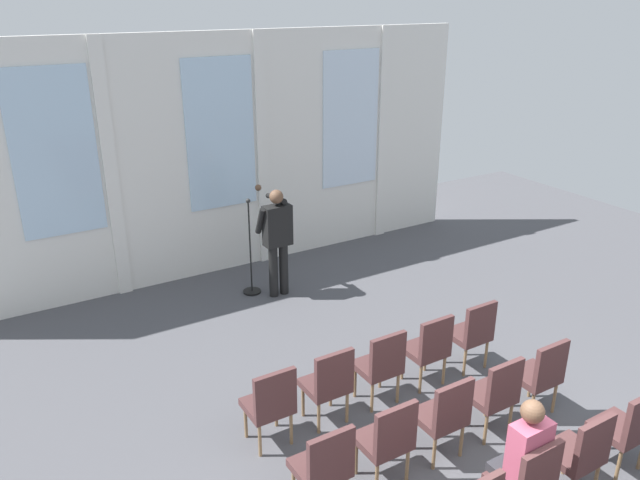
% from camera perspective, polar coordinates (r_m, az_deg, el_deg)
% --- Properties ---
extents(rear_partition, '(9.26, 0.14, 3.89)m').
position_cam_1_polar(rear_partition, '(10.23, -8.95, 7.70)').
color(rear_partition, silver).
rests_on(rear_partition, ground).
extents(speaker, '(0.50, 0.69, 1.71)m').
position_cam_1_polar(speaker, '(9.43, -3.97, 0.47)').
color(speaker, black).
rests_on(speaker, ground).
extents(mic_stand, '(0.28, 0.28, 1.55)m').
position_cam_1_polar(mic_stand, '(9.77, -6.32, -3.02)').
color(mic_stand, black).
rests_on(mic_stand, ground).
extents(chair_r0_c0, '(0.46, 0.44, 0.94)m').
position_cam_1_polar(chair_r0_c0, '(6.55, -4.54, -14.58)').
color(chair_r0_c0, olive).
rests_on(chair_r0_c0, ground).
extents(chair_r0_c1, '(0.46, 0.44, 0.94)m').
position_cam_1_polar(chair_r0_c1, '(6.82, 0.81, -12.84)').
color(chair_r0_c1, olive).
rests_on(chair_r0_c1, ground).
extents(chair_r0_c2, '(0.46, 0.44, 0.94)m').
position_cam_1_polar(chair_r0_c2, '(7.15, 5.64, -11.15)').
color(chair_r0_c2, olive).
rests_on(chair_r0_c2, ground).
extents(chair_r0_c3, '(0.46, 0.44, 0.94)m').
position_cam_1_polar(chair_r0_c3, '(7.53, 9.97, -9.56)').
color(chair_r0_c3, olive).
rests_on(chair_r0_c3, ground).
extents(chair_r0_c4, '(0.46, 0.44, 0.94)m').
position_cam_1_polar(chair_r0_c4, '(7.95, 13.82, -8.08)').
color(chair_r0_c4, olive).
rests_on(chair_r0_c4, ground).
extents(chair_r1_c0, '(0.46, 0.44, 0.94)m').
position_cam_1_polar(chair_r1_c0, '(5.83, 0.41, -19.87)').
color(chair_r1_c0, olive).
rests_on(chair_r1_c0, ground).
extents(chair_r1_c1, '(0.46, 0.44, 0.94)m').
position_cam_1_polar(chair_r1_c1, '(6.13, 6.23, -17.54)').
color(chair_r1_c1, olive).
rests_on(chair_r1_c1, ground).
extents(chair_r1_c2, '(0.46, 0.44, 0.94)m').
position_cam_1_polar(chair_r1_c2, '(6.50, 11.32, -15.31)').
color(chair_r1_c2, olive).
rests_on(chair_r1_c2, ground).
extents(chair_r1_c3, '(0.46, 0.44, 0.94)m').
position_cam_1_polar(chair_r1_c3, '(6.91, 15.75, -13.24)').
color(chair_r1_c3, olive).
rests_on(chair_r1_c3, ground).
extents(chair_r1_c4, '(0.46, 0.44, 0.94)m').
position_cam_1_polar(chair_r1_c4, '(7.37, 19.58, -11.35)').
color(chair_r1_c4, olive).
rests_on(chair_r1_c4, ground).
extents(chair_r2_c2, '(0.46, 0.44, 0.94)m').
position_cam_1_polar(chair_r2_c2, '(5.96, 18.45, -20.10)').
color(chair_r2_c2, olive).
rests_on(chair_r2_c2, ground).
extents(audience_r2_c2, '(0.36, 0.39, 1.31)m').
position_cam_1_polar(audience_r2_c2, '(5.87, 18.06, -18.30)').
color(audience_r2_c2, '#2D2D33').
rests_on(audience_r2_c2, ground).
extents(chair_r2_c3, '(0.46, 0.44, 0.94)m').
position_cam_1_polar(chair_r2_c3, '(6.41, 22.76, -17.39)').
color(chair_r2_c3, olive).
rests_on(chair_r2_c3, ground).
extents(chair_r2_c4, '(0.46, 0.44, 0.94)m').
position_cam_1_polar(chair_r2_c4, '(6.90, 26.38, -14.97)').
color(chair_r2_c4, olive).
rests_on(chair_r2_c4, ground).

